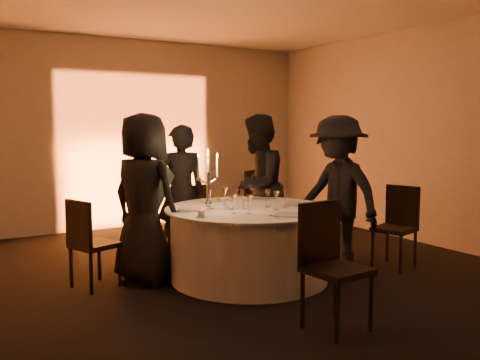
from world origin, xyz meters
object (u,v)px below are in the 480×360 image
guest_left (144,198)px  coffee_cup (201,214)px  chair_front (329,257)px  chair_back_left (189,215)px  chair_back_right (246,202)px  guest_back_right (257,186)px  guest_right (338,193)px  chair_left (88,239)px  guest_back_left (181,193)px  chair_right (398,222)px  banquet_table (249,243)px  candelabra (208,189)px

guest_left → coffee_cup: size_ratio=16.14×
chair_front → guest_left: size_ratio=0.58×
chair_back_left → coffee_cup: chair_back_left is taller
chair_back_right → guest_left: bearing=0.3°
chair_back_right → coffee_cup: size_ratio=9.44×
guest_back_right → guest_right: (0.47, -0.97, -0.01)m
guest_back_right → chair_back_left: bearing=-70.6°
chair_left → guest_left: bearing=-115.9°
chair_left → coffee_cup: size_ratio=8.28×
guest_back_left → chair_back_left: bearing=-119.9°
chair_front → chair_back_right: bearing=65.7°
chair_back_left → guest_back_left: size_ratio=0.55×
chair_right → guest_left: guest_left is taller
banquet_table → guest_right: bearing=-7.8°
chair_back_right → guest_back_left: (-1.13, -0.33, 0.24)m
chair_back_right → guest_back_left: bearing=-11.5°
guest_left → chair_left: bearing=59.3°
chair_right → guest_left: size_ratio=0.53×
chair_back_right → candelabra: (-1.29, -1.36, 0.41)m
chair_back_right → candelabra: 1.92m
chair_back_left → chair_right: chair_right is taller
chair_left → guest_left: size_ratio=0.51×
chair_left → guest_right: (2.67, -0.67, 0.37)m
guest_back_left → coffee_cup: (-0.40, -1.35, -0.03)m
chair_back_left → guest_back_left: guest_back_left is taller
guest_left → banquet_table: bearing=-139.4°
chair_right → coffee_cup: bearing=-110.5°
guest_left → coffee_cup: 0.77m
banquet_table → guest_back_left: size_ratio=1.09×
guest_right → candelabra: guest_right is taller
banquet_table → chair_left: (-1.58, 0.52, 0.13)m
chair_left → chair_back_left: 1.67m
chair_right → candelabra: bearing=-119.1°
guest_back_left → guest_back_right: 0.97m
chair_back_left → banquet_table: bearing=98.8°
banquet_table → guest_left: (-1.00, 0.46, 0.50)m
chair_back_right → chair_front: size_ratio=1.01×
coffee_cup → banquet_table: bearing=19.2°
chair_right → guest_back_left: size_ratio=0.57×
banquet_table → guest_back_right: size_ratio=1.01×
chair_back_left → guest_right: size_ratio=0.51×
chair_left → chair_back_left: bearing=-82.0°
chair_front → guest_right: size_ratio=0.58×
chair_back_right → coffee_cup: chair_back_right is taller
chair_front → guest_right: guest_right is taller
guest_left → chair_front: bearing=178.5°
chair_back_right → chair_right: size_ratio=1.10×
chair_back_right → guest_back_right: (-0.22, -0.62, 0.30)m
chair_right → guest_right: (-0.66, 0.30, 0.35)m
chair_front → candelabra: 1.65m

